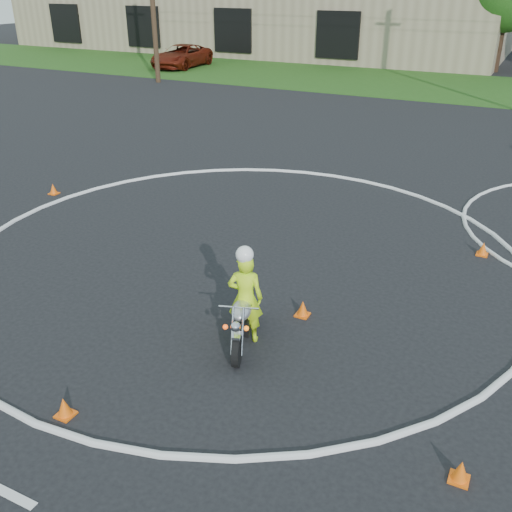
% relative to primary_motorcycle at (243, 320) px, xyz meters
% --- Properties ---
extents(ground, '(120.00, 120.00, 0.00)m').
position_rel_primary_motorcycle_xyz_m(ground, '(-1.62, 0.03, -0.45)').
color(ground, black).
rests_on(ground, ground).
extents(grass_strip, '(120.00, 10.00, 0.02)m').
position_rel_primary_motorcycle_xyz_m(grass_strip, '(-1.62, 27.03, -0.44)').
color(grass_strip, '#1E4714').
rests_on(grass_strip, ground).
extents(course_markings, '(19.05, 19.05, 0.12)m').
position_rel_primary_motorcycle_xyz_m(course_markings, '(0.55, 4.38, -0.45)').
color(course_markings, silver).
rests_on(course_markings, ground).
extents(primary_motorcycle, '(0.78, 1.71, 0.94)m').
position_rel_primary_motorcycle_xyz_m(primary_motorcycle, '(0.00, 0.00, 0.00)').
color(primary_motorcycle, black).
rests_on(primary_motorcycle, ground).
extents(rider_primary_grp, '(0.67, 0.55, 1.74)m').
position_rel_primary_motorcycle_xyz_m(rider_primary_grp, '(-0.01, 0.13, 0.38)').
color(rider_primary_grp, '#CCFF1A').
rests_on(rider_primary_grp, ground).
extents(pickup_grp, '(2.69, 5.33, 1.44)m').
position_rel_primary_motorcycle_xyz_m(pickup_grp, '(-18.75, 26.78, 0.27)').
color(pickup_grp, '#5C160A').
rests_on(pickup_grp, ground).
extents(traffic_cones, '(21.13, 13.57, 0.30)m').
position_rel_primary_motorcycle_xyz_m(traffic_cones, '(2.87, 3.18, -0.32)').
color(traffic_cones, '#FF610D').
rests_on(traffic_cones, ground).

